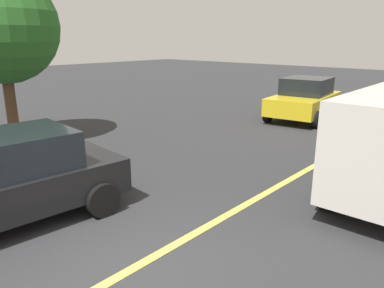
{
  "coord_description": "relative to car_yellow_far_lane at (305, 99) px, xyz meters",
  "views": [
    {
      "loc": [
        -2.53,
        -3.7,
        3.17
      ],
      "look_at": [
        2.18,
        0.55,
        1.36
      ],
      "focal_mm": 34.63,
      "sensor_mm": 36.0,
      "label": 1
    }
  ],
  "objects": [
    {
      "name": "car_black_near_curb",
      "position": [
        -11.82,
        -0.19,
        -0.02
      ],
      "size": [
        4.17,
        2.28,
        1.62
      ],
      "color": "black",
      "rests_on": "ground_plane"
    },
    {
      "name": "lane_marking_centre",
      "position": [
        -8.59,
        -2.9,
        -0.82
      ],
      "size": [
        28.0,
        0.16,
        0.01
      ],
      "primitive_type": "cube",
      "color": "#E0D14C"
    },
    {
      "name": "tree_left_verge",
      "position": [
        -9.47,
        5.14,
        2.66
      ],
      "size": [
        3.33,
        3.33,
        5.17
      ],
      "color": "#513823",
      "rests_on": "ground_plane"
    },
    {
      "name": "ground_plane",
      "position": [
        -11.59,
        -2.9,
        -0.83
      ],
      "size": [
        80.0,
        80.0,
        0.0
      ],
      "primitive_type": "plane",
      "color": "#2D2D30"
    },
    {
      "name": "car_yellow_far_lane",
      "position": [
        0.0,
        0.0,
        0.0
      ],
      "size": [
        4.12,
        2.51,
        1.66
      ],
      "color": "gold",
      "rests_on": "ground_plane"
    }
  ]
}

